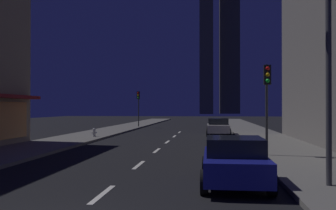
# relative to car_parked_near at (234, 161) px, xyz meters

# --- Properties ---
(ground_plane) EXTENTS (78.00, 136.00, 0.10)m
(ground_plane) POSITION_rel_car_parked_near_xyz_m (-3.60, 27.19, -0.79)
(ground_plane) COLOR black
(sidewalk_right) EXTENTS (4.00, 76.00, 0.15)m
(sidewalk_right) POSITION_rel_car_parked_near_xyz_m (3.40, 27.19, -0.67)
(sidewalk_right) COLOR #605E59
(sidewalk_right) RESTS_ON ground
(sidewalk_left) EXTENTS (4.00, 76.00, 0.15)m
(sidewalk_left) POSITION_rel_car_parked_near_xyz_m (-10.60, 27.19, -0.67)
(sidewalk_left) COLOR #605E59
(sidewalk_left) RESTS_ON ground
(lane_marking_center) EXTENTS (0.16, 33.40, 0.01)m
(lane_marking_center) POSITION_rel_car_parked_near_xyz_m (-3.60, 8.79, -0.73)
(lane_marking_center) COLOR silver
(lane_marking_center) RESTS_ON ground
(skyscraper_distant_tall) EXTENTS (5.39, 5.53, 60.40)m
(skyscraper_distant_tall) POSITION_rel_car_parked_near_xyz_m (-1.89, 139.07, 29.46)
(skyscraper_distant_tall) COLOR brown
(skyscraper_distant_tall) RESTS_ON ground
(skyscraper_distant_mid) EXTENTS (8.30, 8.80, 74.18)m
(skyscraper_distant_mid) POSITION_rel_car_parked_near_xyz_m (7.81, 149.88, 36.35)
(skyscraper_distant_mid) COLOR #4F4B3B
(skyscraper_distant_mid) RESTS_ON ground
(car_parked_near) EXTENTS (1.98, 4.24, 1.45)m
(car_parked_near) POSITION_rel_car_parked_near_xyz_m (0.00, 0.00, 0.00)
(car_parked_near) COLOR navy
(car_parked_near) RESTS_ON ground
(car_parked_far) EXTENTS (1.98, 4.24, 1.45)m
(car_parked_far) POSITION_rel_car_parked_near_xyz_m (0.00, 20.62, 0.00)
(car_parked_far) COLOR silver
(car_parked_far) RESTS_ON ground
(fire_hydrant_far_left) EXTENTS (0.42, 0.30, 0.65)m
(fire_hydrant_far_left) POSITION_rel_car_parked_near_xyz_m (-9.50, 16.33, -0.29)
(fire_hydrant_far_left) COLOR #B2B2B2
(fire_hydrant_far_left) RESTS_ON sidewalk_left
(traffic_light_near_right) EXTENTS (0.32, 0.48, 4.20)m
(traffic_light_near_right) POSITION_rel_car_parked_near_xyz_m (1.90, 6.17, 2.45)
(traffic_light_near_right) COLOR #2D2D2D
(traffic_light_near_right) RESTS_ON sidewalk_right
(traffic_light_far_left) EXTENTS (0.32, 0.48, 4.20)m
(traffic_light_far_left) POSITION_rel_car_parked_near_xyz_m (-9.10, 32.15, 2.45)
(traffic_light_far_left) COLOR #2D2D2D
(traffic_light_far_left) RESTS_ON sidewalk_left
(street_lamp_right) EXTENTS (1.96, 0.56, 6.58)m
(street_lamp_right) POSITION_rel_car_parked_near_xyz_m (1.78, -0.46, 4.33)
(street_lamp_right) COLOR #38383D
(street_lamp_right) RESTS_ON sidewalk_right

